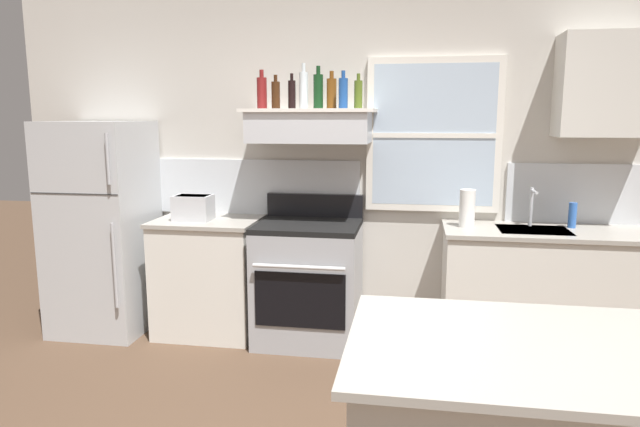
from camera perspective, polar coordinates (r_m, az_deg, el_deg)
back_wall at (r=4.41m, az=3.26°, el=5.44°), size 5.40×0.11×2.70m
refrigerator at (r=4.74m, az=-21.26°, el=-1.33°), size 0.70×0.72×1.65m
counter_left_of_stove at (r=4.51m, az=-11.19°, el=-6.23°), size 0.79×0.63×0.91m
toaster at (r=4.37m, az=-12.77°, el=0.63°), size 0.30×0.20×0.19m
stove_range at (r=4.26m, az=-1.18°, el=-6.87°), size 0.76×0.69×1.09m
range_hood_shelf at (r=4.18m, az=-0.99°, el=8.93°), size 0.96×0.52×0.24m
bottle_red_label_wine at (r=4.28m, az=-5.93°, el=12.13°), size 0.07×0.07×0.29m
bottle_brown_stout at (r=4.21m, az=-4.52°, el=11.96°), size 0.06×0.06×0.24m
bottle_balsamic_dark at (r=4.25m, az=-2.88°, el=12.03°), size 0.06×0.06×0.26m
bottle_clear_tall at (r=4.22m, az=-1.67°, el=12.46°), size 0.06×0.06×0.33m
bottle_dark_green_wine at (r=4.21m, az=-0.18°, el=12.35°), size 0.07×0.07×0.31m
bottle_amber_wine at (r=4.18m, az=1.19°, el=12.15°), size 0.07×0.07×0.27m
bottle_blue_liqueur at (r=4.09m, az=2.45°, el=12.17°), size 0.07×0.07×0.27m
bottle_olive_oil_square at (r=4.10m, az=3.91°, el=12.03°), size 0.06×0.06×0.25m
counter_right_with_sink at (r=4.33m, az=21.78°, el=-7.40°), size 1.43×0.63×0.91m
sink_faucet at (r=4.27m, az=20.74°, el=1.06°), size 0.03×0.17×0.28m
paper_towel_roll at (r=4.12m, az=14.73°, el=0.50°), size 0.11×0.11×0.27m
dish_soap_bottle at (r=4.35m, az=24.28°, el=-0.16°), size 0.06×0.06×0.18m
upper_cabinet_right at (r=4.39m, az=27.17°, el=11.52°), size 0.64×0.32×0.70m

